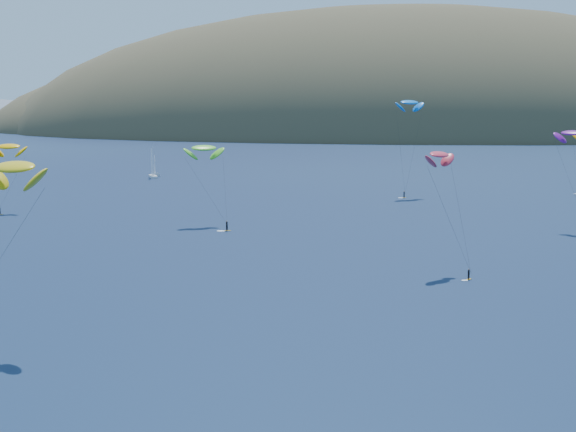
# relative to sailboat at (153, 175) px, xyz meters

# --- Properties ---
(island) EXTENTS (730.00, 300.00, 210.00)m
(island) POSITION_rel_sailboat_xyz_m (107.03, 342.43, -11.68)
(island) COLOR #3D3526
(island) RESTS_ON ground
(sailboat) EXTENTS (9.54, 9.15, 11.42)m
(sailboat) POSITION_rel_sailboat_xyz_m (0.00, 0.00, 0.00)
(sailboat) COLOR silver
(sailboat) RESTS_ON ground
(kitesurfer_1) EXTENTS (8.84, 8.71, 18.15)m
(kitesurfer_1) POSITION_rel_sailboat_xyz_m (-11.88, -80.92, 14.79)
(kitesurfer_1) COLOR #CB9016
(kitesurfer_1) RESTS_ON ground
(kitesurfer_2) EXTENTS (9.87, 13.32, 22.57)m
(kitesurfer_2) POSITION_rel_sailboat_xyz_m (36.86, -180.00, 19.16)
(kitesurfer_2) COLOR #CB9016
(kitesurfer_2) RESTS_ON ground
(kitesurfer_3) EXTENTS (12.10, 13.04, 19.00)m
(kitesurfer_3) POSITION_rel_sailboat_xyz_m (39.18, -94.28, 15.65)
(kitesurfer_3) COLOR #CB9016
(kitesurfer_3) RESTS_ON ground
(kitesurfer_4) EXTENTS (9.45, 10.57, 28.41)m
(kitesurfer_4) POSITION_rel_sailboat_xyz_m (84.92, -38.39, 25.00)
(kitesurfer_4) COLOR #CB9016
(kitesurfer_4) RESTS_ON ground
(kitesurfer_6) EXTENTS (7.90, 13.50, 22.28)m
(kitesurfer_6) POSITION_rel_sailboat_xyz_m (116.78, -92.61, 19.26)
(kitesurfer_6) COLOR #CB9016
(kitesurfer_6) RESTS_ON ground
(kitesurfer_9) EXTENTS (8.27, 10.60, 20.58)m
(kitesurfer_9) POSITION_rel_sailboat_xyz_m (86.73, -136.05, 17.74)
(kitesurfer_9) COLOR #CB9016
(kitesurfer_9) RESTS_ON ground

